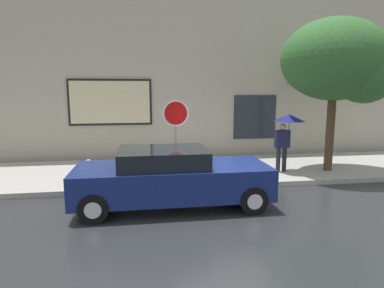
% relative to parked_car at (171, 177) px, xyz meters
% --- Properties ---
extents(ground_plane, '(60.00, 60.00, 0.00)m').
position_rel_parked_car_xyz_m(ground_plane, '(1.49, 0.08, -0.71)').
color(ground_plane, '#282B2D').
extents(sidewalk, '(20.00, 4.00, 0.15)m').
position_rel_parked_car_xyz_m(sidewalk, '(1.49, 3.08, -0.63)').
color(sidewalk, '#A3A099').
rests_on(sidewalk, ground).
extents(building_facade, '(20.00, 0.67, 7.00)m').
position_rel_parked_car_xyz_m(building_facade, '(1.47, 5.58, 2.78)').
color(building_facade, '#B2A893').
rests_on(building_facade, ground).
extents(parked_car, '(4.60, 1.90, 1.41)m').
position_rel_parked_car_xyz_m(parked_car, '(0.00, 0.00, 0.00)').
color(parked_car, navy).
rests_on(parked_car, ground).
extents(fire_hydrant, '(0.30, 0.44, 0.73)m').
position_rel_parked_car_xyz_m(fire_hydrant, '(-2.17, 1.63, -0.20)').
color(fire_hydrant, white).
rests_on(fire_hydrant, sidewalk).
extents(pedestrian_with_umbrella, '(1.00, 1.00, 1.87)m').
position_rel_parked_car_xyz_m(pedestrian_with_umbrella, '(3.96, 2.27, 0.94)').
color(pedestrian_with_umbrella, black).
rests_on(pedestrian_with_umbrella, sidewalk).
extents(street_tree, '(3.45, 2.93, 4.89)m').
position_rel_parked_car_xyz_m(street_tree, '(5.60, 2.11, 2.94)').
color(street_tree, '#4C3823').
rests_on(street_tree, sidewalk).
extents(stop_sign, '(0.76, 0.10, 2.37)m').
position_rel_parked_car_xyz_m(stop_sign, '(0.30, 1.72, 1.11)').
color(stop_sign, gray).
rests_on(stop_sign, sidewalk).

